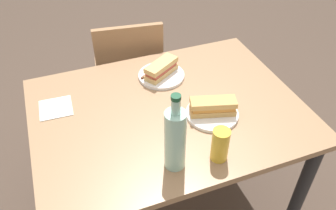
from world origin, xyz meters
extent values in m
plane|color=#47382D|center=(0.00, 0.00, 0.00)|extent=(8.00, 8.00, 0.00)
cube|color=#997251|center=(0.00, 0.00, 0.71)|extent=(1.18, 0.89, 0.03)
cylinder|color=#262628|center=(0.53, -0.38, 0.35)|extent=(0.06, 0.06, 0.70)
cylinder|color=#262628|center=(-0.53, 0.38, 0.35)|extent=(0.06, 0.06, 0.70)
cylinder|color=#262628|center=(0.53, 0.38, 0.35)|extent=(0.06, 0.06, 0.70)
cube|color=#936B47|center=(0.00, 0.72, 0.46)|extent=(0.45, 0.45, 0.02)
cube|color=#936B47|center=(-0.03, 0.54, 0.67)|extent=(0.38, 0.08, 0.40)
cylinder|color=#936B47|center=(0.20, 0.88, 0.22)|extent=(0.04, 0.04, 0.45)
cylinder|color=#936B47|center=(-0.15, 0.93, 0.22)|extent=(0.04, 0.04, 0.45)
cylinder|color=#936B47|center=(0.15, 0.52, 0.22)|extent=(0.04, 0.04, 0.45)
cylinder|color=#936B47|center=(-0.20, 0.57, 0.22)|extent=(0.04, 0.04, 0.45)
cylinder|color=white|center=(0.16, -0.11, 0.74)|extent=(0.23, 0.23, 0.01)
cube|color=tan|center=(0.16, -0.11, 0.76)|extent=(0.21, 0.12, 0.02)
cube|color=#CC8438|center=(0.16, -0.11, 0.78)|extent=(0.19, 0.11, 0.02)
cube|color=tan|center=(0.16, -0.11, 0.80)|extent=(0.21, 0.12, 0.02)
cube|color=silver|center=(0.22, -0.07, 0.74)|extent=(0.10, 0.03, 0.00)
cube|color=#59331E|center=(0.13, -0.05, 0.75)|extent=(0.08, 0.03, 0.01)
cylinder|color=white|center=(0.05, 0.24, 0.74)|extent=(0.23, 0.23, 0.01)
cube|color=tan|center=(0.05, 0.24, 0.76)|extent=(0.19, 0.16, 0.02)
cube|color=#B74C3D|center=(0.05, 0.24, 0.78)|extent=(0.18, 0.14, 0.02)
cube|color=tan|center=(0.05, 0.24, 0.80)|extent=(0.19, 0.16, 0.02)
cube|color=silver|center=(0.06, 0.30, 0.74)|extent=(0.09, 0.06, 0.00)
cube|color=#59331E|center=(-0.02, 0.25, 0.75)|extent=(0.07, 0.05, 0.01)
cylinder|color=#99C6B7|center=(-0.09, -0.30, 0.85)|extent=(0.08, 0.08, 0.25)
cylinder|color=#99C6B7|center=(-0.09, -0.30, 1.01)|extent=(0.03, 0.03, 0.06)
cylinder|color=#19472D|center=(-0.09, -0.30, 1.05)|extent=(0.03, 0.03, 0.02)
cylinder|color=gold|center=(0.08, -0.33, 0.80)|extent=(0.07, 0.07, 0.14)
cube|color=white|center=(-0.46, 0.18, 0.73)|extent=(0.15, 0.15, 0.00)
camera|label=1|loc=(-0.41, -1.09, 1.74)|focal=37.27mm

